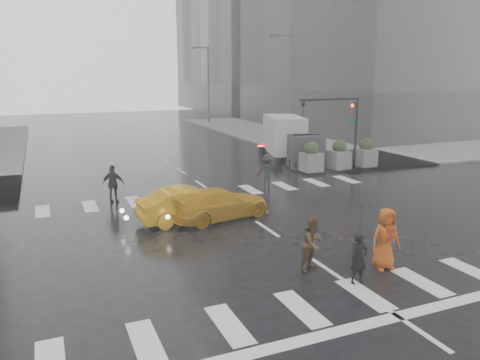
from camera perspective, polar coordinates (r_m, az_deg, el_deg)
name	(u,v)px	position (r m, az deg, el deg)	size (l,w,h in m)	color
ground	(267,229)	(18.28, 3.33, -5.97)	(120.00, 120.00, 0.00)	black
sidewalk_ne	(377,141)	(43.17, 16.35, 4.62)	(35.00, 35.00, 0.15)	slate
building_ne_far	(275,8)	(81.03, 4.32, 20.22)	(26.05, 26.05, 36.00)	#ABA495
road_markings	(267,229)	(18.28, 3.33, -5.95)	(18.00, 48.00, 0.01)	silver
traffic_signal_pole	(343,119)	(28.96, 12.44, 7.28)	(4.45, 0.42, 4.50)	black
street_lamp_near	(290,85)	(38.31, 6.08, 11.40)	(2.15, 0.22, 9.00)	#59595B
street_lamp_far	(207,81)	(56.62, -4.02, 11.90)	(2.15, 0.22, 9.00)	#59595B
planter_west	(311,157)	(28.32, 8.68, 2.74)	(1.10, 1.10, 1.80)	slate
planter_mid	(339,155)	(29.41, 12.01, 2.98)	(1.10, 1.10, 1.80)	slate
planter_east	(366,153)	(30.59, 15.08, 3.20)	(1.10, 1.10, 1.80)	slate
pedestrian_black	(361,228)	(13.58, 14.49, -5.70)	(1.04, 1.06, 2.43)	black
pedestrian_brown	(313,244)	(14.51, 8.90, -7.66)	(0.82, 0.64, 1.69)	#4C341B
pedestrian_orange	(386,239)	(15.07, 17.32, -6.83)	(1.03, 0.75, 1.93)	#C14B0D
pedestrian_far_a	(113,184)	(22.42, -15.19, -0.48)	(1.04, 0.64, 1.78)	black
pedestrian_far_b	(267,172)	(24.38, 3.30, 1.03)	(1.16, 0.64, 1.80)	black
taxi_mid	(190,204)	(19.13, -6.06, -2.95)	(1.49, 4.27, 1.41)	orange
taxi_rear	(219,203)	(19.37, -2.56, -2.86)	(1.82, 3.94, 1.30)	orange
box_truck	(290,139)	(31.38, 6.08, 5.01)	(2.16, 5.76, 3.06)	silver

